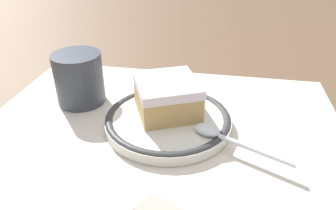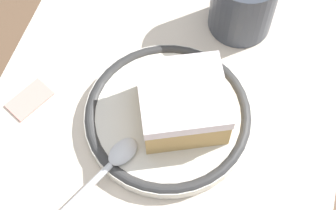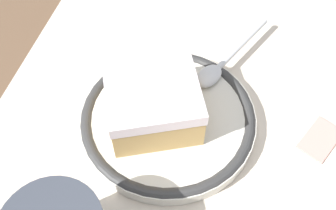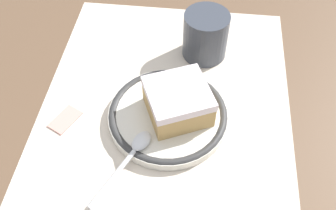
{
  "view_description": "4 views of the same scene",
  "coord_description": "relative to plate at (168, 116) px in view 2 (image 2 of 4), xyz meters",
  "views": [
    {
      "loc": [
        -0.08,
        0.37,
        0.26
      ],
      "look_at": [
        -0.01,
        -0.01,
        0.04
      ],
      "focal_mm": 33.7,
      "sensor_mm": 36.0,
      "label": 1
    },
    {
      "loc": [
        -0.24,
        -0.07,
        0.49
      ],
      "look_at": [
        -0.01,
        -0.01,
        0.04
      ],
      "focal_mm": 51.93,
      "sensor_mm": 36.0,
      "label": 2
    },
    {
      "loc": [
        0.21,
        0.05,
        0.36
      ],
      "look_at": [
        -0.01,
        -0.01,
        0.04
      ],
      "focal_mm": 42.19,
      "sensor_mm": 36.0,
      "label": 3
    },
    {
      "loc": [
        -0.36,
        -0.05,
        0.48
      ],
      "look_at": [
        -0.01,
        -0.01,
        0.04
      ],
      "focal_mm": 40.37,
      "sensor_mm": 36.0,
      "label": 4
    }
  ],
  "objects": [
    {
      "name": "placemat",
      "position": [
        0.01,
        0.01,
        -0.01
      ],
      "size": [
        0.53,
        0.4,
        0.0
      ],
      "primitive_type": "cube",
      "color": "beige",
      "rests_on": "ground_plane"
    },
    {
      "name": "sugar_packet",
      "position": [
        -0.02,
        0.16,
        -0.01
      ],
      "size": [
        0.06,
        0.05,
        0.01
      ],
      "primitive_type": "cube",
      "rotation": [
        0.0,
        0.0,
        5.82
      ],
      "color": "#E5998C",
      "rests_on": "placemat"
    },
    {
      "name": "cup",
      "position": [
        0.15,
        -0.05,
        0.03
      ],
      "size": [
        0.08,
        0.08,
        0.08
      ],
      "color": "#383D47",
      "rests_on": "placemat"
    },
    {
      "name": "ground_plane",
      "position": [
        0.01,
        0.01,
        -0.01
      ],
      "size": [
        2.4,
        2.4,
        0.0
      ],
      "primitive_type": "plane",
      "color": "brown"
    },
    {
      "name": "plate",
      "position": [
        0.0,
        0.0,
        0.0
      ],
      "size": [
        0.18,
        0.18,
        0.02
      ],
      "color": "silver",
      "rests_on": "placemat"
    },
    {
      "name": "cake_slice",
      "position": [
        0.0,
        -0.01,
        0.03
      ],
      "size": [
        0.12,
        0.12,
        0.05
      ],
      "color": "tan",
      "rests_on": "plate"
    },
    {
      "name": "spoon",
      "position": [
        -0.08,
        0.04,
        0.01
      ],
      "size": [
        0.13,
        0.07,
        0.01
      ],
      "color": "silver",
      "rests_on": "plate"
    }
  ]
}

